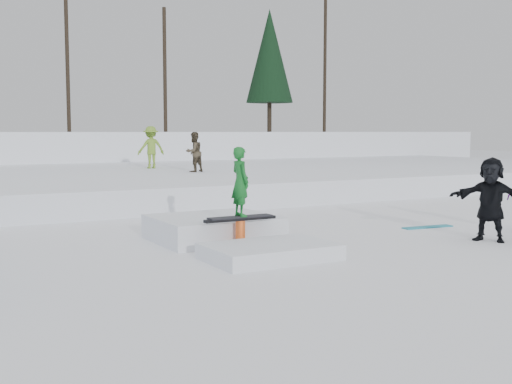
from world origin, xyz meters
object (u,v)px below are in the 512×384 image
spectator_dark (491,199)px  jib_rail_feature (228,231)px  walker_olive (194,152)px  walker_ygreen (151,147)px

spectator_dark → jib_rail_feature: jib_rail_feature is taller
jib_rail_feature → walker_olive: bearing=69.7°
walker_ygreen → jib_rail_feature: 15.35m
walker_olive → walker_ygreen: 3.31m
walker_ygreen → jib_rail_feature: size_ratio=0.42×
spectator_dark → jib_rail_feature: 5.84m
jib_rail_feature → spectator_dark: bearing=-24.0°
spectator_dark → jib_rail_feature: (-5.31, 2.36, -0.63)m
walker_olive → walker_ygreen: size_ratio=0.86×
walker_olive → walker_ygreen: (-0.64, 3.25, 0.13)m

